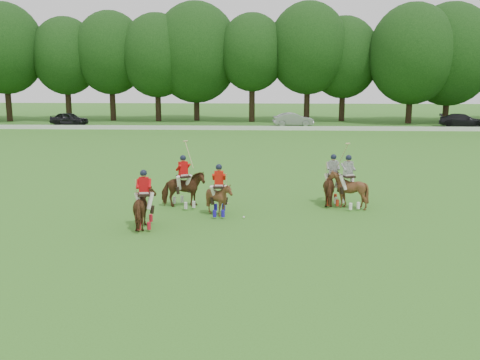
{
  "coord_description": "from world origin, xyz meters",
  "views": [
    {
      "loc": [
        1.6,
        -17.43,
        5.69
      ],
      "look_at": [
        0.58,
        4.2,
        1.4
      ],
      "focal_mm": 40.0,
      "sensor_mm": 36.0,
      "label": 1
    }
  ],
  "objects_px": {
    "car_right": "(463,120)",
    "polo_red_a": "(145,207)",
    "polo_red_c": "(219,198)",
    "polo_stripe_b": "(347,189)",
    "polo_red_b": "(184,189)",
    "polo_stripe_a": "(333,187)",
    "polo_ball": "(244,217)",
    "car_mid": "(293,120)",
    "car_left": "(69,119)"
  },
  "relations": [
    {
      "from": "car_left",
      "to": "car_right",
      "type": "distance_m",
      "value": 44.0
    },
    {
      "from": "polo_red_b",
      "to": "polo_ball",
      "type": "distance_m",
      "value": 3.27
    },
    {
      "from": "car_right",
      "to": "polo_stripe_a",
      "type": "height_order",
      "value": "polo_stripe_a"
    },
    {
      "from": "car_left",
      "to": "polo_red_c",
      "type": "relative_size",
      "value": 2.01
    },
    {
      "from": "polo_red_a",
      "to": "polo_ball",
      "type": "distance_m",
      "value": 4.04
    },
    {
      "from": "car_mid",
      "to": "polo_red_b",
      "type": "bearing_deg",
      "value": 163.09
    },
    {
      "from": "polo_red_c",
      "to": "polo_stripe_b",
      "type": "height_order",
      "value": "polo_stripe_b"
    },
    {
      "from": "car_left",
      "to": "polo_stripe_a",
      "type": "distance_m",
      "value": 44.55
    },
    {
      "from": "polo_stripe_a",
      "to": "car_left",
      "type": "bearing_deg",
      "value": 124.61
    },
    {
      "from": "polo_ball",
      "to": "car_left",
      "type": "bearing_deg",
      "value": 118.75
    },
    {
      "from": "polo_red_a",
      "to": "polo_ball",
      "type": "bearing_deg",
      "value": 22.4
    },
    {
      "from": "car_right",
      "to": "polo_stripe_a",
      "type": "xyz_separation_m",
      "value": [
        -18.69,
        -36.67,
        0.09
      ]
    },
    {
      "from": "polo_red_c",
      "to": "polo_ball",
      "type": "distance_m",
      "value": 1.29
    },
    {
      "from": "car_mid",
      "to": "polo_red_c",
      "type": "xyz_separation_m",
      "value": [
        -4.97,
        -38.78,
        0.01
      ]
    },
    {
      "from": "car_left",
      "to": "polo_red_a",
      "type": "xyz_separation_m",
      "value": [
        17.81,
        -40.66,
        0.06
      ]
    },
    {
      "from": "polo_red_a",
      "to": "polo_red_b",
      "type": "bearing_deg",
      "value": 72.97
    },
    {
      "from": "polo_red_a",
      "to": "polo_stripe_a",
      "type": "distance_m",
      "value": 8.49
    },
    {
      "from": "car_right",
      "to": "polo_ball",
      "type": "height_order",
      "value": "car_right"
    },
    {
      "from": "polo_red_c",
      "to": "polo_stripe_b",
      "type": "relative_size",
      "value": 0.75
    },
    {
      "from": "polo_red_b",
      "to": "polo_stripe_a",
      "type": "height_order",
      "value": "polo_red_b"
    },
    {
      "from": "polo_red_c",
      "to": "polo_stripe_b",
      "type": "distance_m",
      "value": 5.64
    },
    {
      "from": "car_mid",
      "to": "polo_red_b",
      "type": "xyz_separation_m",
      "value": [
        -6.63,
        -37.44,
        0.08
      ]
    },
    {
      "from": "polo_stripe_a",
      "to": "polo_stripe_b",
      "type": "bearing_deg",
      "value": -44.3
    },
    {
      "from": "car_right",
      "to": "polo_red_a",
      "type": "relative_size",
      "value": 2.23
    },
    {
      "from": "car_mid",
      "to": "polo_red_a",
      "type": "xyz_separation_m",
      "value": [
        -7.61,
        -40.66,
        0.05
      ]
    },
    {
      "from": "polo_ball",
      "to": "polo_stripe_a",
      "type": "bearing_deg",
      "value": 32.9
    },
    {
      "from": "car_left",
      "to": "polo_red_c",
      "type": "distance_m",
      "value": 43.85
    },
    {
      "from": "car_mid",
      "to": "polo_ball",
      "type": "height_order",
      "value": "car_mid"
    },
    {
      "from": "car_right",
      "to": "polo_stripe_a",
      "type": "distance_m",
      "value": 41.16
    },
    {
      "from": "polo_red_b",
      "to": "polo_ball",
      "type": "relative_size",
      "value": 31.44
    },
    {
      "from": "car_left",
      "to": "polo_stripe_b",
      "type": "distance_m",
      "value": 45.33
    },
    {
      "from": "car_right",
      "to": "polo_red_c",
      "type": "distance_m",
      "value": 45.37
    },
    {
      "from": "polo_red_b",
      "to": "polo_stripe_b",
      "type": "height_order",
      "value": "polo_stripe_b"
    },
    {
      "from": "polo_red_a",
      "to": "polo_red_b",
      "type": "relative_size",
      "value": 0.78
    },
    {
      "from": "polo_stripe_a",
      "to": "polo_red_c",
      "type": "bearing_deg",
      "value": -156.47
    },
    {
      "from": "car_right",
      "to": "polo_stripe_a",
      "type": "relative_size",
      "value": 2.19
    },
    {
      "from": "polo_red_c",
      "to": "polo_red_a",
      "type": "bearing_deg",
      "value": -144.64
    },
    {
      "from": "polo_ball",
      "to": "polo_red_b",
      "type": "bearing_deg",
      "value": 147.53
    },
    {
      "from": "car_left",
      "to": "polo_red_c",
      "type": "bearing_deg",
      "value": -141.13
    },
    {
      "from": "polo_stripe_b",
      "to": "polo_red_a",
      "type": "bearing_deg",
      "value": -156.92
    },
    {
      "from": "polo_red_a",
      "to": "polo_ball",
      "type": "xyz_separation_m",
      "value": [
        3.67,
        1.51,
        -0.75
      ]
    },
    {
      "from": "car_left",
      "to": "polo_red_a",
      "type": "distance_m",
      "value": 44.39
    },
    {
      "from": "polo_red_b",
      "to": "polo_red_a",
      "type": "bearing_deg",
      "value": -107.03
    },
    {
      "from": "polo_stripe_b",
      "to": "polo_ball",
      "type": "relative_size",
      "value": 31.72
    },
    {
      "from": "car_right",
      "to": "polo_stripe_b",
      "type": "height_order",
      "value": "polo_stripe_b"
    },
    {
      "from": "polo_red_c",
      "to": "polo_stripe_a",
      "type": "bearing_deg",
      "value": 23.53
    },
    {
      "from": "car_left",
      "to": "polo_red_b",
      "type": "height_order",
      "value": "polo_red_b"
    },
    {
      "from": "car_right",
      "to": "polo_red_a",
      "type": "bearing_deg",
      "value": 165.23
    },
    {
      "from": "polo_stripe_a",
      "to": "car_right",
      "type": "bearing_deg",
      "value": 62.99
    },
    {
      "from": "polo_red_b",
      "to": "polo_red_c",
      "type": "relative_size",
      "value": 1.33
    }
  ]
}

